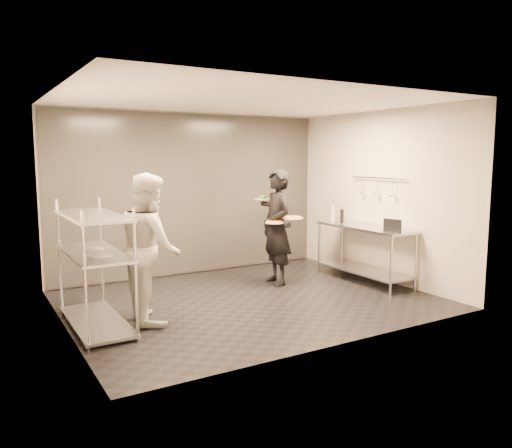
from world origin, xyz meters
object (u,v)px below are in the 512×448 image
pos_monitor (392,226)px  bottle_clear (340,215)px  pass_rack (94,264)px  pizza_plate_near (275,222)px  waiter (277,227)px  prep_counter (364,244)px  chef (150,247)px  salad_plate (263,198)px  bottle_green (333,213)px  bottle_dark (342,216)px  pizza_plate_far (293,218)px

pos_monitor → bottle_clear: (0.28, 1.52, -0.01)m
pass_rack → pizza_plate_near: bearing=8.8°
pos_monitor → waiter: bearing=118.5°
prep_counter → chef: bearing=-178.2°
salad_plate → waiter: bearing=-73.2°
pos_monitor → prep_counter: bearing=66.5°
bottle_green → bottle_dark: bottle_green is taller
chef → bottle_dark: chef is taller
bottle_clear → bottle_green: bearing=-174.3°
chef → waiter: bearing=-67.6°
pizza_plate_near → bottle_green: (1.44, 0.34, 0.03)m
prep_counter → salad_plate: salad_plate is taller
waiter → pass_rack: bearing=-73.1°
prep_counter → pizza_plate_far: pizza_plate_far is taller
bottle_clear → pos_monitor: bearing=-100.3°
pass_rack → waiter: (3.00, 0.60, 0.15)m
pass_rack → prep_counter: pass_rack is taller
pos_monitor → bottle_green: (0.09, 1.50, 0.04)m
chef → bottle_green: chef is taller
chef → pos_monitor: (3.56, -0.60, 0.09)m
pass_rack → bottle_dark: bearing=7.3°
waiter → pos_monitor: 1.79m
waiter → bottle_dark: size_ratio=8.17×
pass_rack → bottle_clear: bearing=10.1°
salad_plate → bottle_dark: bearing=-13.8°
chef → salad_plate: size_ratio=6.58×
pizza_plate_near → salad_plate: size_ratio=1.05×
chef → pos_monitor: 3.61m
prep_counter → pizza_plate_far: size_ratio=5.54×
pass_rack → bottle_dark: size_ratio=7.09×
bottle_dark → bottle_green: bearing=90.9°
prep_counter → bottle_clear: (0.16, 0.80, 0.38)m
prep_counter → bottle_dark: bearing=92.7°
pizza_plate_far → bottle_dark: (1.16, 0.19, -0.06)m
chef → bottle_clear: bearing=-71.1°
chef → pizza_plate_near: (2.21, 0.56, 0.11)m
chef → pizza_plate_far: (2.49, 0.47, 0.17)m
pos_monitor → bottle_clear: pos_monitor is taller
prep_counter → chef: chef is taller
chef → salad_plate: 2.51m
salad_plate → chef: bearing=-156.1°
pizza_plate_near → pizza_plate_far: bearing=-16.1°
waiter → pos_monitor: waiter is taller
prep_counter → bottle_green: (-0.03, 0.78, 0.43)m
pizza_plate_near → waiter: bearing=47.3°
salad_plate → bottle_clear: 1.62m
pass_rack → prep_counter: 4.33m
pizza_plate_near → salad_plate: bearing=82.9°
pass_rack → bottle_green: size_ratio=5.70×
pizza_plate_near → pos_monitor: size_ratio=1.07×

